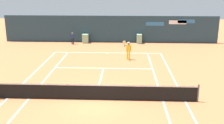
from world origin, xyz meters
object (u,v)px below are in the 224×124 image
(player_on_baseline, at_px, (128,49))
(ball_kid_centre_post, at_px, (73,38))
(tennis_ball_by_sideline, at_px, (119,60))
(tennis_ball_near_service_line, at_px, (75,61))
(tennis_ball_mid_court, at_px, (77,55))

(player_on_baseline, relative_size, ball_kid_centre_post, 1.35)
(player_on_baseline, distance_m, tennis_ball_by_sideline, 1.30)
(ball_kid_centre_post, bearing_deg, tennis_ball_near_service_line, 92.02)
(tennis_ball_near_service_line, xyz_separation_m, tennis_ball_mid_court, (-0.13, 2.31, 0.00))
(player_on_baseline, distance_m, tennis_ball_near_service_line, 4.94)
(ball_kid_centre_post, xyz_separation_m, tennis_ball_mid_court, (1.36, -4.87, -0.75))
(tennis_ball_by_sideline, xyz_separation_m, tennis_ball_mid_court, (-4.10, 1.88, 0.00))
(ball_kid_centre_post, height_order, tennis_ball_by_sideline, ball_kid_centre_post)
(tennis_ball_by_sideline, distance_m, tennis_ball_mid_court, 4.51)
(ball_kid_centre_post, relative_size, tennis_ball_near_service_line, 20.09)
(tennis_ball_mid_court, bearing_deg, player_on_baseline, -17.22)
(tennis_ball_by_sideline, bearing_deg, tennis_ball_near_service_line, -173.83)
(tennis_ball_near_service_line, bearing_deg, tennis_ball_by_sideline, 6.17)
(tennis_ball_near_service_line, bearing_deg, player_on_baseline, 9.29)
(ball_kid_centre_post, relative_size, tennis_ball_mid_court, 20.09)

